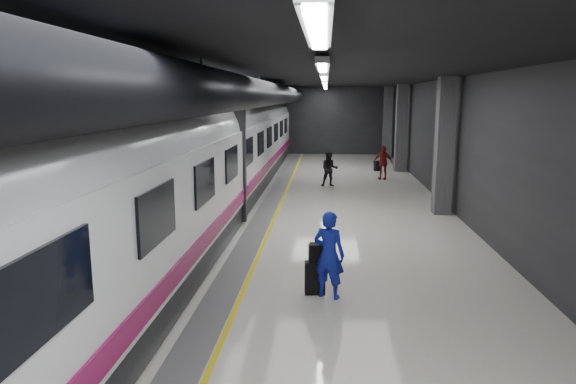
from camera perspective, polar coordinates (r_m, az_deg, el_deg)
name	(u,v)px	position (r m, az deg, el deg)	size (l,w,h in m)	color
ground	(303,225)	(15.66, 1.65, -3.73)	(40.00, 40.00, 0.00)	white
platform_hall	(296,107)	(16.15, 0.85, 9.40)	(10.02, 40.02, 4.51)	black
train	(196,157)	(15.76, -10.21, 3.85)	(3.05, 38.00, 4.05)	black
traveler_main	(329,255)	(9.99, 4.57, -6.95)	(0.63, 0.41, 1.72)	#191CC1
suitcase_main	(315,278)	(10.32, 3.01, -9.49)	(0.40, 0.25, 0.65)	black
shoulder_bag	(316,253)	(10.16, 3.10, -6.80)	(0.27, 0.15, 0.36)	black
traveler_far_a	(330,169)	(22.42, 4.64, 2.58)	(0.75, 0.58, 1.54)	black
traveler_far_b	(383,163)	(24.69, 10.49, 3.24)	(0.94, 0.39, 1.60)	maroon
suitcase_far	(378,166)	(27.55, 9.93, 2.88)	(0.36, 0.23, 0.53)	black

